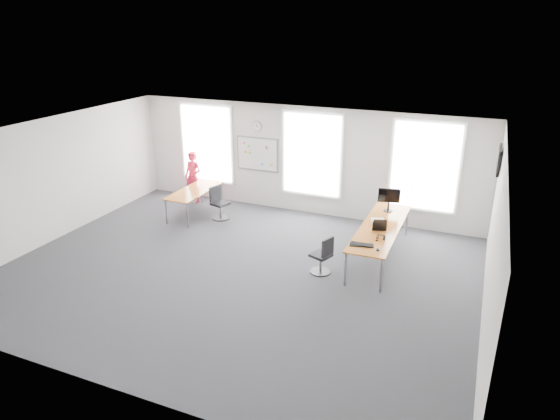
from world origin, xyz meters
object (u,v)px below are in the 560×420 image
at_px(desk_right, 381,228).
at_px(chair_left, 219,205).
at_px(desk_left, 195,192).
at_px(person, 193,177).
at_px(headphones, 381,237).
at_px(chair_right, 323,257).
at_px(keyboard, 362,245).
at_px(monitor, 389,198).

xyz_separation_m(desk_right, chair_left, (-4.60, 0.71, -0.33)).
height_order(desk_left, person, person).
bearing_deg(headphones, person, 162.35).
distance_m(chair_right, keyboard, 0.91).
relative_size(person, headphones, 8.29).
bearing_deg(person, monitor, 0.10).
relative_size(keyboard, monitor, 0.84).
distance_m(keyboard, headphones, 0.54).
height_order(desk_right, headphones, headphones).
bearing_deg(desk_right, keyboard, -97.44).
bearing_deg(monitor, keyboard, -104.12).
relative_size(desk_right, chair_left, 3.53).
distance_m(chair_right, person, 5.75).
height_order(chair_left, headphones, chair_left).
xyz_separation_m(desk_left, monitor, (5.32, 0.28, 0.48)).
distance_m(desk_left, person, 1.07).
xyz_separation_m(keyboard, monitor, (0.11, 2.17, 0.34)).
height_order(desk_right, desk_left, desk_right).
relative_size(desk_right, person, 2.08).
xyz_separation_m(desk_left, chair_left, (0.77, -0.01, -0.26)).
bearing_deg(desk_right, person, 164.93).
bearing_deg(desk_left, person, 123.87).
relative_size(desk_left, monitor, 3.33).
bearing_deg(chair_right, monitor, 177.92).
xyz_separation_m(chair_left, headphones, (4.74, -1.42, 0.43)).
relative_size(chair_right, headphones, 4.61).
relative_size(keyboard, headphones, 2.66).
bearing_deg(chair_left, monitor, -70.81).
bearing_deg(chair_left, person, 72.20).
distance_m(chair_right, monitor, 2.53).
xyz_separation_m(desk_right, person, (-5.95, 1.60, 0.04)).
height_order(desk_right, keyboard, keyboard).
bearing_deg(headphones, desk_right, 104.71).
bearing_deg(chair_left, chair_right, -102.55).
bearing_deg(chair_left, desk_left, 104.71).
height_order(desk_left, monitor, monitor).
bearing_deg(person, headphones, -14.90).
bearing_deg(headphones, monitor, 99.39).
bearing_deg(monitor, desk_left, 171.80).
xyz_separation_m(person, monitor, (5.91, -0.60, 0.36)).
bearing_deg(desk_left, monitor, 3.07).
relative_size(desk_right, desk_left, 1.64).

